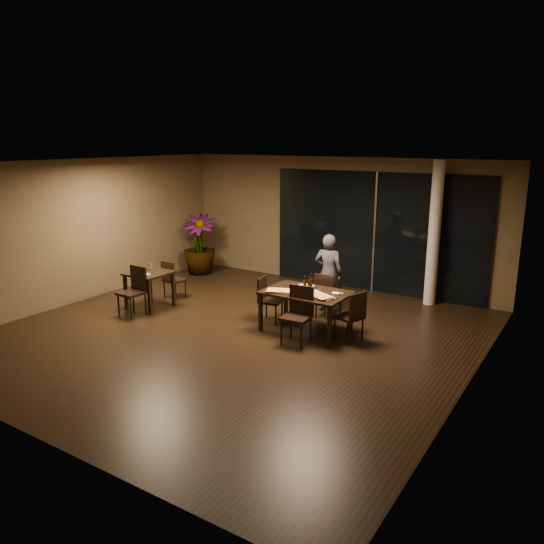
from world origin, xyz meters
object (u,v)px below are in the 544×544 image
at_px(chair_main_near, 298,312).
at_px(bottle_a, 305,284).
at_px(main_table, 306,296).
at_px(bottle_b, 309,283).
at_px(side_table, 149,278).
at_px(chair_main_far, 327,294).
at_px(diner, 328,273).
at_px(chair_main_right, 353,314).
at_px(chair_main_left, 267,297).
at_px(chair_side_far, 172,278).
at_px(chair_side_near, 135,288).
at_px(potted_plant, 199,245).
at_px(bottle_c, 311,282).

relative_size(chair_main_near, bottle_a, 3.50).
xyz_separation_m(main_table, bottle_b, (0.03, 0.05, 0.22)).
bearing_deg(side_table, chair_main_far, 21.21).
bearing_deg(diner, bottle_a, 89.34).
bearing_deg(bottle_b, chair_main_right, -3.00).
bearing_deg(side_table, diner, 29.01).
bearing_deg(bottle_b, chair_main_far, 92.80).
xyz_separation_m(side_table, bottle_a, (3.36, 0.52, 0.27)).
bearing_deg(chair_main_far, chair_main_left, 41.69).
bearing_deg(main_table, chair_main_far, 90.28).
height_order(chair_side_far, chair_side_near, chair_side_near).
height_order(chair_main_left, potted_plant, potted_plant).
relative_size(chair_side_near, bottle_b, 3.35).
distance_m(main_table, chair_side_near, 3.46).
bearing_deg(bottle_a, bottle_c, 65.15).
xyz_separation_m(chair_main_near, bottle_b, (-0.11, 0.57, 0.35)).
relative_size(main_table, side_table, 1.88).
distance_m(bottle_b, bottle_c, 0.09).
bearing_deg(chair_main_left, chair_main_near, -131.04).
relative_size(main_table, chair_side_near, 1.55).
bearing_deg(diner, bottle_c, 92.92).
height_order(main_table, chair_main_left, chair_main_left).
bearing_deg(bottle_c, potted_plant, 154.29).
bearing_deg(diner, chair_side_near, 27.75).
relative_size(side_table, chair_main_right, 0.90).
height_order(chair_main_left, bottle_b, bottle_b).
relative_size(main_table, chair_main_far, 1.65).
xyz_separation_m(chair_main_far, chair_main_near, (0.15, -1.34, 0.04)).
bearing_deg(chair_side_far, side_table, 97.48).
relative_size(side_table, diner, 0.51).
xyz_separation_m(potted_plant, bottle_c, (4.42, -2.13, 0.14)).
height_order(chair_main_far, chair_side_far, chair_main_far).
bearing_deg(chair_main_right, diner, -121.08).
distance_m(side_table, chair_side_near, 0.50).
relative_size(chair_main_far, chair_main_near, 0.93).
height_order(chair_main_far, bottle_a, bottle_a).
distance_m(bottle_a, bottle_b, 0.08).
height_order(chair_main_far, diner, diner).
relative_size(chair_main_near, chair_main_left, 1.13).
distance_m(chair_main_right, potted_plant, 5.78).
distance_m(chair_main_near, potted_plant, 5.33).
distance_m(side_table, bottle_a, 3.41).
distance_m(chair_main_near, bottle_b, 0.67).
bearing_deg(chair_side_near, bottle_a, 20.13).
bearing_deg(bottle_c, chair_side_near, -161.46).
bearing_deg(chair_main_near, chair_side_far, 164.73).
bearing_deg(chair_main_left, side_table, 92.74).
xyz_separation_m(chair_main_near, bottle_c, (-0.12, 0.66, 0.35)).
relative_size(potted_plant, bottle_c, 5.07).
xyz_separation_m(chair_side_near, bottle_c, (3.34, 1.12, 0.36)).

